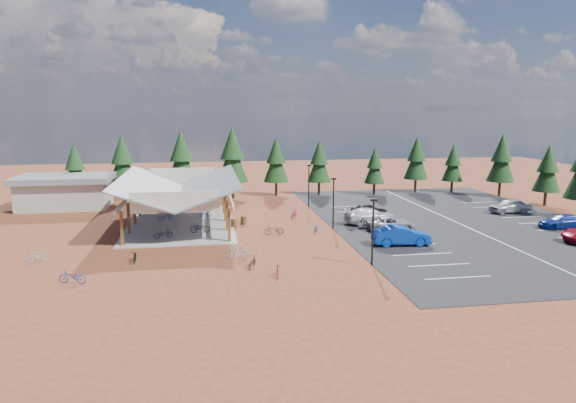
{
  "coord_description": "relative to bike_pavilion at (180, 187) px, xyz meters",
  "views": [
    {
      "loc": [
        -7.45,
        -46.17,
        11.77
      ],
      "look_at": [
        0.87,
        4.39,
        2.47
      ],
      "focal_mm": 32.0,
      "sensor_mm": 36.0,
      "label": 1
    }
  ],
  "objects": [
    {
      "name": "pine_5",
      "position": [
        18.18,
        15.41,
        0.8
      ],
      "size": [
        3.25,
        3.25,
        7.58
      ],
      "color": "#382314",
      "rests_on": "ground"
    },
    {
      "name": "bike_12",
      "position": [
        5.89,
        -16.22,
        -3.4
      ],
      "size": [
        1.15,
        1.71,
        0.85
      ],
      "primitive_type": "imported",
      "rotation": [
        0.0,
        0.0,
        2.74
      ],
      "color": "black",
      "rests_on": "ground"
    },
    {
      "name": "bike_9",
      "position": [
        -10.43,
        -11.98,
        -3.37
      ],
      "size": [
        1.52,
        1.18,
        0.92
      ],
      "primitive_type": "imported",
      "rotation": [
        0.0,
        0.0,
        2.14
      ],
      "color": "gray",
      "rests_on": "ground"
    },
    {
      "name": "bike_15",
      "position": [
        12.08,
        0.65,
        -3.3
      ],
      "size": [
        1.29,
        1.76,
        1.05
      ],
      "primitive_type": "imported",
      "rotation": [
        0.0,
        0.0,
        2.63
      ],
      "color": "maroon",
      "rests_on": "ground"
    },
    {
      "name": "bike_pavilion",
      "position": [
        0.0,
        0.0,
        0.0
      ],
      "size": [
        11.65,
        19.4,
        4.97
      ],
      "color": "#593219",
      "rests_on": "concrete_pad"
    },
    {
      "name": "car_8",
      "position": [
        36.89,
        -0.51,
        -2.99
      ],
      "size": [
        4.81,
        2.28,
        1.59
      ],
      "primitive_type": "imported",
      "rotation": [
        0.0,
        0.0,
        -1.48
      ],
      "color": "#9DA0A5",
      "rests_on": "asphalt_lot"
    },
    {
      "name": "car_3",
      "position": [
        19.4,
        -3.27,
        -2.98
      ],
      "size": [
        5.81,
        3.05,
        1.61
      ],
      "primitive_type": "imported",
      "rotation": [
        0.0,
        0.0,
        1.72
      ],
      "color": "beige",
      "rests_on": "asphalt_lot"
    },
    {
      "name": "bike_11",
      "position": [
        7.5,
        -18.58,
        -3.37
      ],
      "size": [
        0.63,
        1.56,
        0.91
      ],
      "primitive_type": "imported",
      "rotation": [
        0.0,
        0.0,
        -0.14
      ],
      "color": "maroon",
      "rests_on": "ground"
    },
    {
      "name": "concrete_pad",
      "position": [
        0.0,
        0.0,
        -3.77
      ],
      "size": [
        10.6,
        18.6,
        0.1
      ],
      "primitive_type": "cube",
      "color": "gray",
      "rests_on": "ground"
    },
    {
      "name": "pine_1",
      "position": [
        -7.87,
        15.56,
        1.35
      ],
      "size": [
        3.64,
        3.64,
        8.48
      ],
      "color": "#382314",
      "rests_on": "ground"
    },
    {
      "name": "car_4",
      "position": [
        20.38,
        0.11,
        -3.1
      ],
      "size": [
        4.22,
        2.19,
        1.37
      ],
      "primitive_type": "imported",
      "rotation": [
        0.0,
        0.0,
        1.42
      ],
      "color": "black",
      "rests_on": "asphalt_lot"
    },
    {
      "name": "bike_16",
      "position": [
        8.93,
        -6.28,
        -3.34
      ],
      "size": [
        1.84,
        0.65,
        0.96
      ],
      "primitive_type": "imported",
      "rotation": [
        0.0,
        0.0,
        4.72
      ],
      "color": "black",
      "rests_on": "ground"
    },
    {
      "name": "ground",
      "position": [
        10.0,
        -7.0,
        -3.82
      ],
      "size": [
        140.0,
        140.0,
        0.0
      ],
      "primitive_type": "plane",
      "color": "#5A2417",
      "rests_on": "ground"
    },
    {
      "name": "bike_8",
      "position": [
        -2.96,
        -13.23,
        -3.36
      ],
      "size": [
        0.72,
        1.79,
        0.92
      ],
      "primitive_type": "imported",
      "rotation": [
        0.0,
        0.0,
        0.06
      ],
      "color": "black",
      "rests_on": "ground"
    },
    {
      "name": "pine_3",
      "position": [
        6.25,
        14.27,
        1.94
      ],
      "size": [
        4.05,
        4.05,
        9.43
      ],
      "color": "#382314",
      "rests_on": "ground"
    },
    {
      "name": "pine_2",
      "position": [
        -0.35,
        15.24,
        1.68
      ],
      "size": [
        3.87,
        3.87,
        9.01
      ],
      "color": "#382314",
      "rests_on": "ground"
    },
    {
      "name": "bike_5",
      "position": [
        2.04,
        -3.5,
        -3.19
      ],
      "size": [
        1.79,
        0.54,
        1.07
      ],
      "primitive_type": "imported",
      "rotation": [
        0.0,
        0.0,
        1.59
      ],
      "color": "gray",
      "rests_on": "concrete_pad"
    },
    {
      "name": "lamp_post_1",
      "position": [
        15.0,
        -5.0,
        -0.85
      ],
      "size": [
        0.5,
        0.25,
        5.14
      ],
      "color": "black",
      "rests_on": "ground"
    },
    {
      "name": "bike_13",
      "position": [
        4.98,
        -13.78,
        -3.27
      ],
      "size": [
        1.91,
        1.12,
        1.11
      ],
      "primitive_type": "imported",
      "rotation": [
        0.0,
        0.0,
        4.36
      ],
      "color": "#94979C",
      "rests_on": "ground"
    },
    {
      "name": "car_7",
      "position": [
        37.6,
        -8.45,
        -3.12
      ],
      "size": [
        4.7,
        2.15,
        1.33
      ],
      "primitive_type": "imported",
      "rotation": [
        0.0,
        0.0,
        -1.63
      ],
      "color": "navy",
      "rests_on": "asphalt_lot"
    },
    {
      "name": "pine_7",
      "position": [
        32.29,
        15.39,
        1.05
      ],
      "size": [
        3.43,
        3.43,
        7.99
      ],
      "color": "#382314",
      "rests_on": "ground"
    },
    {
      "name": "pine_0",
      "position": [
        -13.71,
        15.43,
        0.69
      ],
      "size": [
        3.17,
        3.17,
        7.39
      ],
      "color": "#382314",
      "rests_on": "ground"
    },
    {
      "name": "car_1",
      "position": [
        19.35,
        -11.89,
        -2.95
      ],
      "size": [
        5.18,
        2.17,
        1.66
      ],
      "primitive_type": "imported",
      "rotation": [
        0.0,
        0.0,
        1.49
      ],
      "color": "#0A359F",
      "rests_on": "asphalt_lot"
    },
    {
      "name": "asphalt_lot",
      "position": [
        28.5,
        -4.0,
        -3.8
      ],
      "size": [
        27.0,
        44.0,
        0.04
      ],
      "primitive_type": "cube",
      "color": "black",
      "rests_on": "ground"
    },
    {
      "name": "bike_4",
      "position": [
        2.01,
        -4.74,
        -3.22
      ],
      "size": [
        1.93,
        0.75,
        1.0
      ],
      "primitive_type": "imported",
      "rotation": [
        0.0,
        0.0,
        1.52
      ],
      "color": "black",
      "rests_on": "concrete_pad"
    },
    {
      "name": "bike_2",
      "position": [
        -1.61,
        1.11,
        -3.28
      ],
      "size": [
        1.75,
        0.71,
        0.9
      ],
      "primitive_type": "imported",
      "rotation": [
        0.0,
        0.0,
        1.5
      ],
      "color": "#172A9D",
      "rests_on": "concrete_pad"
    },
    {
      "name": "pine_4",
      "position": [
        12.25,
        15.82,
        1.04
      ],
      "size": [
        3.42,
        3.42,
        7.96
      ],
      "color": "#382314",
      "rests_on": "ground"
    },
    {
      "name": "bike_1",
      "position": [
        -0.91,
        -3.14,
        -3.26
      ],
      "size": [
        1.57,
        0.58,
        0.92
      ],
      "primitive_type": "imported",
      "rotation": [
        0.0,
        0.0,
        1.47
      ],
      "color": "gray",
      "rests_on": "concrete_pad"
    },
    {
      "name": "bike_10",
      "position": [
        -6.54,
        -17.78,
        -3.33
      ],
      "size": [
        1.99,
        1.08,
        0.99
      ],
      "primitive_type": "imported",
      "rotation": [
        0.0,
        0.0,
        4.48
      ],
      "color": "navy",
      "rests_on": "ground"
    },
    {
      "name": "bike_6",
      "position": [
        2.49,
        2.72,
        -3.32
      ],
      "size": [
        1.62,
        0.89,
        0.81
      ],
      "primitive_type": "imported",
      "rotation": [
        0.0,
        0.0,
        1.82
      ],
      "color": "#1A329D",
      "rests_on": "concrete_pad"
    },
    {
      "name": "lamp_post_2",
      "position": [
        15.0,
        7.0,
        -0.85
      ],
      "size": [
        0.5,
        0.25,
        5.14
      ],
      "color": "black",
      "rests_on": "ground"
    },
    {
      "name": "bike_3",
      "position": [
        -3.61,
        6.54,
        -3.17
      ],
      "size": [
        1.86,
        0.64,
        1.1
      ],
      "primitive_type": "imported",
      "rotation": [
        0.0,
        0.0,
        1.5
      ],
      "color": "maroon",
      "rests_on": "concrete_pad"
    },
    {
      "name": "pine_8",
      "position": [
        37.33,
        14.35,
        0.38
      ],
      "size": [
        2.96,
        2.96,
        6.89
      ],
      "color": "#382314",
      "rests_on": "ground"
    },
    {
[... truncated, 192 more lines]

